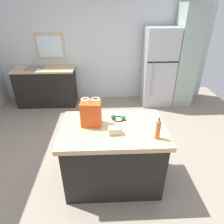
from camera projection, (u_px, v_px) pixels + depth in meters
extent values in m
plane|color=gray|center=(107.00, 161.00, 3.17)|extent=(6.20, 6.20, 0.00)
cube|color=silver|center=(104.00, 45.00, 4.74)|extent=(5.17, 0.10, 2.73)
cube|color=#CCB78C|center=(50.00, 46.00, 4.65)|extent=(0.68, 0.04, 0.60)
cube|color=white|center=(50.00, 46.00, 4.63)|extent=(0.56, 0.02, 0.48)
cube|color=black|center=(113.00, 157.00, 2.65)|extent=(1.22, 0.78, 0.83)
cube|color=tan|center=(113.00, 129.00, 2.44)|extent=(1.30, 0.86, 0.06)
cube|color=#B7B7BC|center=(158.00, 68.00, 4.66)|extent=(0.70, 0.65, 1.80)
cube|color=black|center=(163.00, 62.00, 4.27)|extent=(0.69, 0.01, 0.02)
cylinder|color=#B7B7BC|center=(153.00, 80.00, 4.43)|extent=(0.02, 0.02, 0.81)
cube|color=#9EB2A8|center=(185.00, 57.00, 4.57)|extent=(0.47, 0.61, 2.27)
cube|color=black|center=(47.00, 87.00, 4.81)|extent=(1.38, 0.57, 0.87)
cube|color=tan|center=(44.00, 69.00, 4.59)|extent=(1.42, 0.61, 0.04)
cube|color=slate|center=(35.00, 71.00, 4.60)|extent=(0.40, 0.32, 0.14)
cylinder|color=#B7B7BC|center=(36.00, 63.00, 4.65)|extent=(0.03, 0.03, 0.18)
cylinder|color=#B7B7BC|center=(34.00, 60.00, 4.55)|extent=(0.02, 0.14, 0.02)
cube|color=#DB511E|center=(91.00, 114.00, 2.41)|extent=(0.26, 0.20, 0.31)
torus|color=white|center=(85.00, 99.00, 2.31)|extent=(0.11, 0.11, 0.01)
torus|color=white|center=(95.00, 99.00, 2.31)|extent=(0.11, 0.11, 0.01)
cube|color=beige|center=(115.00, 131.00, 2.28)|extent=(0.15, 0.10, 0.09)
cylinder|color=#C66633|center=(158.00, 130.00, 2.17)|extent=(0.06, 0.06, 0.22)
cone|color=#C66633|center=(159.00, 121.00, 2.12)|extent=(0.05, 0.05, 0.03)
cylinder|color=blue|center=(159.00, 119.00, 2.10)|extent=(0.03, 0.03, 0.02)
torus|color=black|center=(118.00, 119.00, 2.59)|extent=(0.18, 0.18, 0.01)
sphere|color=#19666B|center=(123.00, 118.00, 2.56)|extent=(0.06, 0.06, 0.06)
sphere|color=#19666B|center=(113.00, 117.00, 2.59)|extent=(0.06, 0.06, 0.06)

